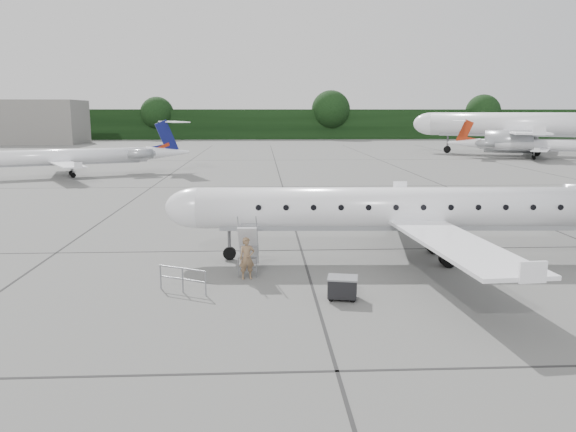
{
  "coord_description": "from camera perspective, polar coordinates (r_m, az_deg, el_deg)",
  "views": [
    {
      "loc": [
        -8.11,
        -24.8,
        7.23
      ],
      "look_at": [
        -6.84,
        1.78,
        2.3
      ],
      "focal_mm": 35.0,
      "sensor_mm": 36.0,
      "label": 1
    }
  ],
  "objects": [
    {
      "name": "ground",
      "position": [
        27.08,
        14.87,
        -5.35
      ],
      "size": [
        320.0,
        320.0,
        0.0
      ],
      "primitive_type": "plane",
      "color": "slate",
      "rests_on": "ground"
    },
    {
      "name": "treeline",
      "position": [
        155.04,
        0.26,
        9.3
      ],
      "size": [
        260.0,
        4.0,
        8.0
      ],
      "primitive_type": "cube",
      "color": "black",
      "rests_on": "ground"
    },
    {
      "name": "main_regional_jet",
      "position": [
        28.16,
        13.49,
        2.82
      ],
      "size": [
        28.99,
        21.45,
        7.22
      ],
      "primitive_type": null,
      "rotation": [
        0.0,
        0.0,
        -0.04
      ],
      "color": "white",
      "rests_on": "ground"
    },
    {
      "name": "airstair",
      "position": [
        25.8,
        -4.03,
        -3.2
      ],
      "size": [
        0.94,
        2.11,
        2.26
      ],
      "primitive_type": null,
      "rotation": [
        0.0,
        0.0,
        -0.04
      ],
      "color": "white",
      "rests_on": "ground"
    },
    {
      "name": "passenger",
      "position": [
        24.7,
        -4.2,
        -4.31
      ],
      "size": [
        0.75,
        0.56,
        1.86
      ],
      "primitive_type": "imported",
      "rotation": [
        0.0,
        0.0,
        0.17
      ],
      "color": "#7F6145",
      "rests_on": "ground"
    },
    {
      "name": "safety_railing",
      "position": [
        23.36,
        -10.65,
        -6.44
      ],
      "size": [
        1.99,
        1.08,
        1.0
      ],
      "primitive_type": null,
      "rotation": [
        0.0,
        0.0,
        -0.47
      ],
      "color": "gray",
      "rests_on": "ground"
    },
    {
      "name": "baggage_cart",
      "position": [
        22.22,
        5.56,
        -7.23
      ],
      "size": [
        1.27,
        1.1,
        0.96
      ],
      "primitive_type": null,
      "rotation": [
        0.0,
        0.0,
        -0.19
      ],
      "color": "black",
      "rests_on": "ground"
    },
    {
      "name": "bg_narrowbody",
      "position": [
        105.35,
        22.98,
        9.65
      ],
      "size": [
        47.92,
        41.89,
        14.34
      ],
      "primitive_type": null,
      "rotation": [
        0.0,
        0.0,
        -0.39
      ],
      "color": "white",
      "rests_on": "ground"
    },
    {
      "name": "bg_regional_left",
      "position": [
        68.44,
        -21.95,
        6.31
      ],
      "size": [
        28.63,
        24.99,
        6.26
      ],
      "primitive_type": null,
      "rotation": [
        0.0,
        0.0,
        0.39
      ],
      "color": "white",
      "rests_on": "ground"
    },
    {
      "name": "bg_regional_right",
      "position": [
        96.39,
        24.3,
        7.07
      ],
      "size": [
        27.69,
        24.44,
        6.02
      ],
      "primitive_type": null,
      "rotation": [
        0.0,
        0.0,
        2.72
      ],
      "color": "white",
      "rests_on": "ground"
    }
  ]
}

